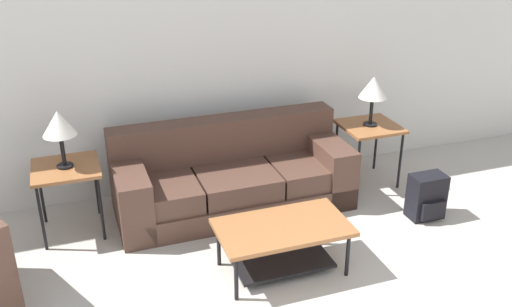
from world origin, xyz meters
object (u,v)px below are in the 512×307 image
object	(u,v)px
side_table_left	(66,173)
backpack	(427,197)
table_lamp_left	(59,125)
couch	(232,178)
table_lamp_right	(373,88)
side_table_right	(369,131)
coffee_table	(283,237)

from	to	relation	value
side_table_left	backpack	bearing A→B (deg)	-15.04
table_lamp_left	side_table_left	bearing A→B (deg)	104.04
couch	table_lamp_right	xyz separation A→B (m)	(1.47, 0.04, 0.72)
couch	side_table_left	distance (m)	1.50
side_table_right	table_lamp_left	xyz separation A→B (m)	(-2.95, -0.00, 0.45)
side_table_left	backpack	xyz separation A→B (m)	(3.11, -0.83, -0.36)
coffee_table	side_table_right	xyz separation A→B (m)	(1.41, 1.17, 0.26)
side_table_right	table_lamp_right	distance (m)	0.45
side_table_right	couch	bearing A→B (deg)	-178.38
side_table_right	backpack	bearing A→B (deg)	-79.28
coffee_table	table_lamp_right	world-z (taller)	table_lamp_right
side_table_left	table_lamp_left	bearing A→B (deg)	-75.96
side_table_right	table_lamp_right	xyz separation A→B (m)	(-0.00, -0.00, 0.45)
couch	coffee_table	size ratio (longest dim) A/B	2.14
coffee_table	table_lamp_left	distance (m)	2.06
coffee_table	side_table_left	distance (m)	1.95
table_lamp_left	backpack	size ratio (longest dim) A/B	1.18
side_table_right	table_lamp_left	distance (m)	2.98
backpack	table_lamp_left	bearing A→B (deg)	164.96
coffee_table	table_lamp_left	world-z (taller)	table_lamp_left
table_lamp_left	table_lamp_right	world-z (taller)	same
side_table_right	backpack	size ratio (longest dim) A/B	1.48
coffee_table	backpack	world-z (taller)	backpack
coffee_table	side_table_left	size ratio (longest dim) A/B	1.63
couch	coffee_table	world-z (taller)	couch
backpack	side_table_left	bearing A→B (deg)	164.96
couch	table_lamp_right	distance (m)	1.64
coffee_table	side_table_right	bearing A→B (deg)	39.67
side_table_right	backpack	world-z (taller)	side_table_right
table_lamp_right	backpack	distance (m)	1.17
side_table_left	side_table_right	xyz separation A→B (m)	(2.95, 0.00, 0.00)
couch	table_lamp_left	distance (m)	1.64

